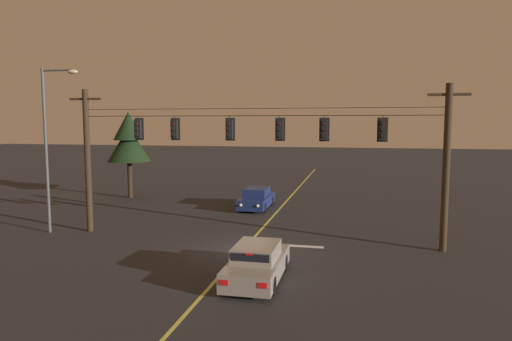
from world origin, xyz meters
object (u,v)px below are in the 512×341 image
object	(u,v)px
traffic_light_leftmost	(138,129)
street_lamp_corner	(50,136)
traffic_light_left_inner	(174,129)
traffic_light_right_inner	(280,129)
tree_verge_near	(129,139)
traffic_light_far_right	(383,130)
car_waiting_near_lane	(257,263)
traffic_light_rightmost	(324,130)
car_oncoming_lead	(256,199)
traffic_light_centre	(229,129)

from	to	relation	value
traffic_light_leftmost	street_lamp_corner	xyz separation A→B (m)	(-4.62, -0.68, -0.38)
traffic_light_left_inner	traffic_light_right_inner	bearing A→B (deg)	0.00
traffic_light_left_inner	traffic_light_right_inner	xyz separation A→B (m)	(5.38, 0.00, 0.00)
tree_verge_near	traffic_light_far_right	bearing A→B (deg)	-30.23
traffic_light_far_right	car_waiting_near_lane	bearing A→B (deg)	-129.64
car_waiting_near_lane	tree_verge_near	world-z (taller)	tree_verge_near
traffic_light_far_right	tree_verge_near	distance (m)	21.22
traffic_light_rightmost	traffic_light_far_right	bearing A→B (deg)	0.00
traffic_light_rightmost	traffic_light_far_right	world-z (taller)	same
tree_verge_near	traffic_light_right_inner	bearing A→B (deg)	-38.23
traffic_light_left_inner	street_lamp_corner	bearing A→B (deg)	-174.14
traffic_light_left_inner	street_lamp_corner	distance (m)	6.66
traffic_light_rightmost	street_lamp_corner	xyz separation A→B (m)	(-14.11, -0.68, -0.38)
traffic_light_far_right	car_oncoming_lead	bearing A→B (deg)	132.47
traffic_light_centre	traffic_light_rightmost	world-z (taller)	same
street_lamp_corner	tree_verge_near	size ratio (longest dim) A/B	1.29
car_waiting_near_lane	car_oncoming_lead	xyz separation A→B (m)	(-3.09, 14.09, -0.00)
traffic_light_leftmost	traffic_light_centre	size ratio (longest dim) A/B	1.00
car_waiting_near_lane	traffic_light_left_inner	bearing A→B (deg)	134.30
traffic_light_leftmost	traffic_light_rightmost	xyz separation A→B (m)	(9.48, 0.00, 0.00)
traffic_light_right_inner	car_oncoming_lead	size ratio (longest dim) A/B	0.28
traffic_light_left_inner	traffic_light_centre	world-z (taller)	same
traffic_light_right_inner	tree_verge_near	size ratio (longest dim) A/B	0.18
traffic_light_rightmost	car_waiting_near_lane	world-z (taller)	traffic_light_rightmost
traffic_light_left_inner	car_oncoming_lead	distance (m)	10.05
street_lamp_corner	car_oncoming_lead	bearing A→B (deg)	45.44
traffic_light_leftmost	street_lamp_corner	distance (m)	4.69
traffic_light_far_right	car_oncoming_lead	distance (m)	12.47
traffic_light_leftmost	car_oncoming_lead	xyz separation A→B (m)	(4.38, 8.47, -4.86)
traffic_light_rightmost	street_lamp_corner	distance (m)	14.13
traffic_light_right_inner	street_lamp_corner	distance (m)	12.02
car_waiting_near_lane	traffic_light_rightmost	bearing A→B (deg)	70.37
traffic_light_left_inner	tree_verge_near	world-z (taller)	tree_verge_near
traffic_light_leftmost	tree_verge_near	world-z (taller)	tree_verge_near
traffic_light_leftmost	traffic_light_right_inner	world-z (taller)	same
traffic_light_far_right	traffic_light_right_inner	bearing A→B (deg)	180.00
tree_verge_near	car_waiting_near_lane	bearing A→B (deg)	-50.04
traffic_light_rightmost	traffic_light_far_right	size ratio (longest dim) A/B	1.00
traffic_light_far_right	street_lamp_corner	world-z (taller)	street_lamp_corner
traffic_light_leftmost	traffic_light_far_right	bearing A→B (deg)	0.00
traffic_light_leftmost	car_waiting_near_lane	world-z (taller)	traffic_light_leftmost
traffic_light_centre	car_waiting_near_lane	world-z (taller)	traffic_light_centre
traffic_light_right_inner	car_oncoming_lead	distance (m)	10.21
street_lamp_corner	traffic_light_rightmost	bearing A→B (deg)	2.75
traffic_light_rightmost	car_oncoming_lead	bearing A→B (deg)	121.05
traffic_light_centre	car_waiting_near_lane	bearing A→B (deg)	-65.12
traffic_light_right_inner	traffic_light_rightmost	xyz separation A→B (m)	(2.11, 0.00, 0.00)
traffic_light_rightmost	tree_verge_near	world-z (taller)	tree_verge_near
car_waiting_near_lane	street_lamp_corner	world-z (taller)	street_lamp_corner
traffic_light_leftmost	street_lamp_corner	bearing A→B (deg)	-171.65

